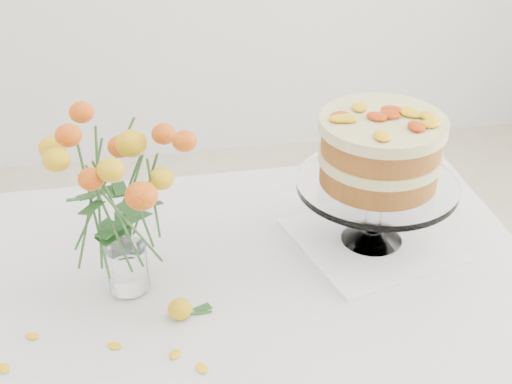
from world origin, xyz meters
TOP-DOWN VIEW (x-y plane):
  - table at (0.00, 0.00)m, footprint 1.43×0.93m
  - napkin at (0.41, 0.11)m, footprint 0.35×0.35m
  - cake_stand at (0.41, 0.11)m, footprint 0.32×0.32m
  - rose_vase at (-0.09, 0.05)m, footprint 0.26×0.26m
  - loose_rose_near at (-0.00, -0.04)m, footprint 0.08×0.04m
  - stray_petal_a at (-0.12, -0.10)m, footprint 0.03×0.02m
  - stray_petal_b at (-0.02, -0.14)m, footprint 0.03×0.02m
  - stray_petal_c at (0.02, -0.18)m, footprint 0.03×0.02m
  - stray_petal_d at (-0.26, -0.05)m, footprint 0.03×0.02m
  - stray_petal_e at (-0.30, -0.12)m, footprint 0.03×0.02m

SIDE VIEW (x-z plane):
  - table at x=0.00m, z-range 0.30..1.05m
  - stray_petal_a at x=-0.12m, z-range 0.76..0.76m
  - stray_petal_b at x=-0.02m, z-range 0.76..0.76m
  - stray_petal_c at x=0.02m, z-range 0.76..0.76m
  - stray_petal_d at x=-0.26m, z-range 0.76..0.76m
  - stray_petal_e at x=-0.30m, z-range 0.76..0.76m
  - napkin at x=0.41m, z-range 0.76..0.77m
  - loose_rose_near at x=0.00m, z-range 0.76..0.79m
  - cake_stand at x=0.41m, z-range 0.81..1.10m
  - rose_vase at x=-0.09m, z-range 0.79..1.17m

